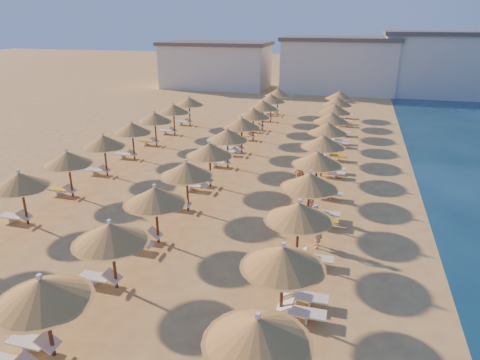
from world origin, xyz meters
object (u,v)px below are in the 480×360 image
(parasol_row_east, at_px, (320,150))
(beachgoer_b, at_px, (307,201))
(beachgoer_c, at_px, (299,178))
(parasol_row_west, at_px, (219,142))
(beachgoer_a, at_px, (318,229))

(parasol_row_east, relative_size, beachgoer_b, 23.70)
(beachgoer_b, height_order, beachgoer_c, beachgoer_b)
(parasol_row_west, height_order, beachgoer_a, parasol_row_west)
(parasol_row_east, relative_size, beachgoer_a, 24.02)
(parasol_row_west, xyz_separation_m, beachgoer_c, (5.29, -1.27, -1.39))
(beachgoer_b, relative_size, beachgoer_c, 1.01)
(beachgoer_b, xyz_separation_m, beachgoer_c, (-0.90, 3.31, -0.01))
(beachgoer_b, height_order, beachgoer_a, beachgoer_b)
(beachgoer_b, bearing_deg, beachgoer_a, 1.27)
(parasol_row_east, xyz_separation_m, beachgoer_c, (-1.03, -1.27, -1.39))
(parasol_row_east, distance_m, beachgoer_a, 7.74)
(parasol_row_west, distance_m, beachgoer_c, 5.62)
(parasol_row_east, xyz_separation_m, parasol_row_west, (-6.32, 0.00, 0.00))
(beachgoer_a, bearing_deg, beachgoer_c, -173.48)
(parasol_row_east, height_order, beachgoer_b, parasol_row_east)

